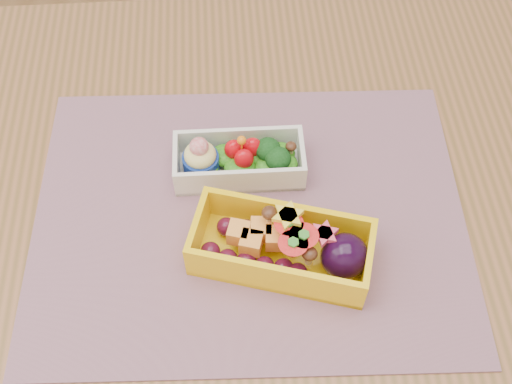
{
  "coord_description": "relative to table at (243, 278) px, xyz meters",
  "views": [
    {
      "loc": [
        -0.01,
        -0.35,
        1.36
      ],
      "look_at": [
        0.02,
        0.03,
        0.79
      ],
      "focal_mm": 45.26,
      "sensor_mm": 36.0,
      "label": 1
    }
  ],
  "objects": [
    {
      "name": "table",
      "position": [
        0.0,
        0.0,
        0.0
      ],
      "size": [
        1.2,
        0.8,
        0.75
      ],
      "color": "brown",
      "rests_on": "ground"
    },
    {
      "name": "bento_yellow",
      "position": [
        0.04,
        -0.03,
        0.13
      ],
      "size": [
        0.2,
        0.13,
        0.06
      ],
      "rotation": [
        0.0,
        0.0,
        -0.29
      ],
      "color": "yellow",
      "rests_on": "placemat"
    },
    {
      "name": "placemat",
      "position": [
        0.01,
        0.03,
        0.1
      ],
      "size": [
        0.49,
        0.38,
        0.0
      ],
      "primitive_type": "cube",
      "rotation": [
        0.0,
        0.0,
        -0.04
      ],
      "color": "gray",
      "rests_on": "table"
    },
    {
      "name": "bento_white",
      "position": [
        0.0,
        0.09,
        0.12
      ],
      "size": [
        0.15,
        0.07,
        0.06
      ],
      "rotation": [
        0.0,
        0.0,
        -0.01
      ],
      "color": "silver",
      "rests_on": "placemat"
    }
  ]
}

